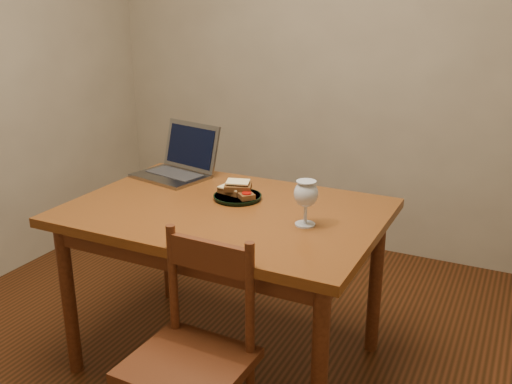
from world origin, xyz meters
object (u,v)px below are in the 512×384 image
at_px(table, 226,227).
at_px(milk_glass, 306,203).
at_px(chair, 191,348).
at_px(laptop, 180,162).
at_px(plate, 238,197).

xyz_separation_m(table, milk_glass, (0.37, -0.03, 0.18)).
bearing_deg(chair, laptop, 126.36).
bearing_deg(laptop, table, -24.03).
relative_size(plate, milk_glass, 1.17).
bearing_deg(table, chair, -72.47).
height_order(chair, laptop, laptop).
bearing_deg(milk_glass, laptop, 156.41).
height_order(table, plate, plate).
height_order(chair, plate, chair).
relative_size(table, laptop, 3.24).
bearing_deg(chair, plate, 106.83).
relative_size(table, plate, 6.12).
bearing_deg(chair, table, 109.31).
height_order(table, laptop, laptop).
height_order(plate, milk_glass, milk_glass).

